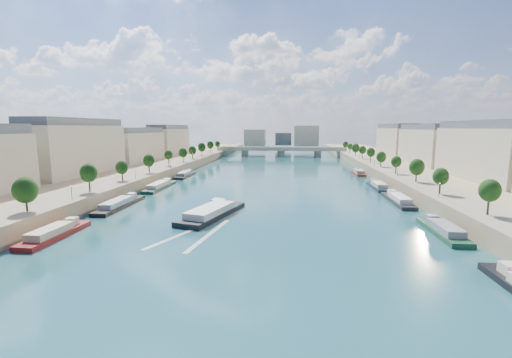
# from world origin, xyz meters

# --- Properties ---
(ground) EXTENTS (700.00, 700.00, 0.00)m
(ground) POSITION_xyz_m (0.00, 100.00, 0.00)
(ground) COLOR #0D3A3D
(ground) RESTS_ON ground
(quay_left) EXTENTS (44.00, 520.00, 5.00)m
(quay_left) POSITION_xyz_m (-72.00, 100.00, 2.50)
(quay_left) COLOR #9E8460
(quay_left) RESTS_ON ground
(quay_right) EXTENTS (44.00, 520.00, 5.00)m
(quay_right) POSITION_xyz_m (72.00, 100.00, 2.50)
(quay_right) COLOR #9E8460
(quay_right) RESTS_ON ground
(pave_left) EXTENTS (14.00, 520.00, 0.10)m
(pave_left) POSITION_xyz_m (-57.00, 100.00, 5.05)
(pave_left) COLOR gray
(pave_left) RESTS_ON quay_left
(pave_right) EXTENTS (14.00, 520.00, 0.10)m
(pave_right) POSITION_xyz_m (57.00, 100.00, 5.05)
(pave_right) COLOR gray
(pave_right) RESTS_ON quay_right
(trees_left) EXTENTS (4.80, 268.80, 8.26)m
(trees_left) POSITION_xyz_m (-55.00, 102.00, 10.48)
(trees_left) COLOR #382B1E
(trees_left) RESTS_ON ground
(trees_right) EXTENTS (4.80, 268.80, 8.26)m
(trees_right) POSITION_xyz_m (55.00, 110.00, 10.48)
(trees_right) COLOR #382B1E
(trees_right) RESTS_ON ground
(lamps_left) EXTENTS (0.36, 200.36, 4.28)m
(lamps_left) POSITION_xyz_m (-52.50, 90.00, 7.78)
(lamps_left) COLOR black
(lamps_left) RESTS_ON ground
(lamps_right) EXTENTS (0.36, 200.36, 4.28)m
(lamps_right) POSITION_xyz_m (52.50, 105.00, 7.78)
(lamps_right) COLOR black
(lamps_right) RESTS_ON ground
(buildings_left) EXTENTS (16.00, 226.00, 23.20)m
(buildings_left) POSITION_xyz_m (-85.00, 112.00, 16.45)
(buildings_left) COLOR #C3B696
(buildings_left) RESTS_ON ground
(buildings_right) EXTENTS (16.00, 226.00, 23.20)m
(buildings_right) POSITION_xyz_m (85.00, 112.00, 16.45)
(buildings_right) COLOR #C3B696
(buildings_right) RESTS_ON ground
(skyline) EXTENTS (79.00, 42.00, 22.00)m
(skyline) POSITION_xyz_m (3.19, 319.52, 14.66)
(skyline) COLOR #C3B696
(skyline) RESTS_ON ground
(bridge) EXTENTS (112.00, 12.00, 8.15)m
(bridge) POSITION_xyz_m (0.00, 243.18, 5.08)
(bridge) COLOR #C1B79E
(bridge) RESTS_ON ground
(tour_barge) EXTENTS (15.47, 29.40, 3.84)m
(tour_barge) POSITION_xyz_m (-13.43, 35.10, 1.08)
(tour_barge) COLOR black
(tour_barge) RESTS_ON ground
(wake) EXTENTS (14.58, 25.88, 0.04)m
(wake) POSITION_xyz_m (-13.43, 18.51, 0.02)
(wake) COLOR silver
(wake) RESTS_ON ground
(moored_barges_left) EXTENTS (5.00, 155.87, 3.60)m
(moored_barges_left) POSITION_xyz_m (-45.50, 45.98, 0.84)
(moored_barges_left) COLOR #191835
(moored_barges_left) RESTS_ON ground
(moored_barges_right) EXTENTS (5.00, 159.53, 3.60)m
(moored_barges_right) POSITION_xyz_m (45.50, 55.21, 0.84)
(moored_barges_right) COLOR black
(moored_barges_right) RESTS_ON ground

